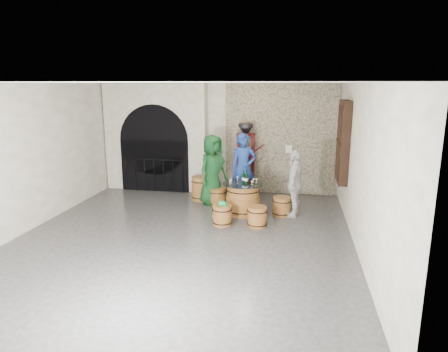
% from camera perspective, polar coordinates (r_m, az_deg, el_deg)
% --- Properties ---
extents(ground, '(8.00, 8.00, 0.00)m').
position_cam_1_polar(ground, '(8.60, -5.71, -8.72)').
color(ground, '#2F2E31').
rests_on(ground, ground).
extents(wall_back, '(8.00, 0.00, 8.00)m').
position_cam_1_polar(wall_back, '(11.99, -0.58, 5.47)').
color(wall_back, silver).
rests_on(wall_back, ground).
extents(wall_front, '(8.00, 0.00, 8.00)m').
position_cam_1_polar(wall_front, '(4.59, -20.22, -7.94)').
color(wall_front, silver).
rests_on(wall_front, ground).
extents(wall_left, '(0.00, 8.00, 8.00)m').
position_cam_1_polar(wall_left, '(9.72, -26.20, 2.34)').
color(wall_left, silver).
rests_on(wall_left, ground).
extents(wall_right, '(0.00, 8.00, 8.00)m').
position_cam_1_polar(wall_right, '(7.92, 19.14, 0.80)').
color(wall_right, silver).
rests_on(wall_right, ground).
extents(ceiling, '(8.00, 8.00, 0.00)m').
position_cam_1_polar(ceiling, '(7.99, -6.24, 13.11)').
color(ceiling, beige).
rests_on(ceiling, wall_back).
extents(stone_facing_panel, '(3.20, 0.12, 3.18)m').
position_cam_1_polar(stone_facing_panel, '(11.72, 8.07, 5.17)').
color(stone_facing_panel, gray).
rests_on(stone_facing_panel, ground).
extents(arched_opening, '(3.10, 0.60, 3.19)m').
position_cam_1_polar(arched_opening, '(12.24, -9.62, 5.36)').
color(arched_opening, silver).
rests_on(arched_opening, ground).
extents(shuttered_window, '(0.23, 1.10, 2.00)m').
position_cam_1_polar(shuttered_window, '(10.22, 16.62, 4.74)').
color(shuttered_window, black).
rests_on(shuttered_window, wall_right).
extents(barrel_table, '(1.02, 1.02, 0.79)m').
position_cam_1_polar(barrel_table, '(9.94, 2.73, -3.27)').
color(barrel_table, '#92582A').
rests_on(barrel_table, ground).
extents(barrel_stool_left, '(0.46, 0.46, 0.47)m').
position_cam_1_polar(barrel_stool_left, '(10.66, -0.90, -3.01)').
color(barrel_stool_left, '#92582A').
rests_on(barrel_stool_left, ground).
extents(barrel_stool_far, '(0.46, 0.46, 0.47)m').
position_cam_1_polar(barrel_stool_far, '(10.91, 2.77, -2.65)').
color(barrel_stool_far, '#92582A').
rests_on(barrel_stool_far, ground).
extents(barrel_stool_right, '(0.46, 0.46, 0.47)m').
position_cam_1_polar(barrel_stool_right, '(9.96, 8.24, -4.31)').
color(barrel_stool_right, '#92582A').
rests_on(barrel_stool_right, ground).
extents(barrel_stool_near_right, '(0.46, 0.46, 0.47)m').
position_cam_1_polar(barrel_stool_near_right, '(9.14, 4.76, -5.82)').
color(barrel_stool_near_right, '#92582A').
rests_on(barrel_stool_near_right, ground).
extents(barrel_stool_near_left, '(0.46, 0.46, 0.47)m').
position_cam_1_polar(barrel_stool_near_left, '(9.21, -0.25, -5.62)').
color(barrel_stool_near_left, '#92582A').
rests_on(barrel_stool_near_left, ground).
extents(green_cap, '(0.25, 0.20, 0.11)m').
position_cam_1_polar(green_cap, '(9.12, -0.24, -3.96)').
color(green_cap, '#0E9A52').
rests_on(green_cap, barrel_stool_near_left).
extents(person_green, '(0.99, 1.10, 1.88)m').
position_cam_1_polar(person_green, '(10.64, -1.64, 0.89)').
color(person_green, '#113D1B').
rests_on(person_green, ground).
extents(person_blue, '(0.80, 0.65, 1.90)m').
position_cam_1_polar(person_blue, '(10.82, 2.81, 1.13)').
color(person_blue, navy).
rests_on(person_blue, ground).
extents(person_white, '(0.61, 1.03, 1.65)m').
position_cam_1_polar(person_white, '(9.81, 10.09, -1.05)').
color(person_white, silver).
rests_on(person_white, ground).
extents(wine_bottle_left, '(0.08, 0.08, 0.32)m').
position_cam_1_polar(wine_bottle_left, '(9.87, 2.84, -0.23)').
color(wine_bottle_left, black).
rests_on(wine_bottle_left, barrel_table).
extents(wine_bottle_center, '(0.08, 0.08, 0.32)m').
position_cam_1_polar(wine_bottle_center, '(9.78, 3.20, -0.35)').
color(wine_bottle_center, black).
rests_on(wine_bottle_center, barrel_table).
extents(wine_bottle_right, '(0.08, 0.08, 0.32)m').
position_cam_1_polar(wine_bottle_right, '(9.88, 3.27, -0.22)').
color(wine_bottle_right, black).
rests_on(wine_bottle_right, barrel_table).
extents(tasting_glass_a, '(0.05, 0.05, 0.10)m').
position_cam_1_polar(tasting_glass_a, '(9.75, 0.87, -0.87)').
color(tasting_glass_a, '#AB6721').
rests_on(tasting_glass_a, barrel_table).
extents(tasting_glass_b, '(0.05, 0.05, 0.10)m').
position_cam_1_polar(tasting_glass_b, '(9.93, 4.66, -0.66)').
color(tasting_glass_b, '#AB6721').
rests_on(tasting_glass_b, barrel_table).
extents(tasting_glass_c, '(0.05, 0.05, 0.10)m').
position_cam_1_polar(tasting_glass_c, '(10.16, 1.94, -0.32)').
color(tasting_glass_c, '#AB6721').
rests_on(tasting_glass_c, barrel_table).
extents(tasting_glass_d, '(0.05, 0.05, 0.10)m').
position_cam_1_polar(tasting_glass_d, '(9.97, 4.26, -0.60)').
color(tasting_glass_d, '#AB6721').
rests_on(tasting_glass_d, barrel_table).
extents(tasting_glass_e, '(0.05, 0.05, 0.10)m').
position_cam_1_polar(tasting_glass_e, '(9.73, 4.02, -0.94)').
color(tasting_glass_e, '#AB6721').
rests_on(tasting_glass_e, barrel_table).
extents(tasting_glass_f, '(0.05, 0.05, 0.10)m').
position_cam_1_polar(tasting_glass_f, '(9.86, 1.03, -0.71)').
color(tasting_glass_f, '#AB6721').
rests_on(tasting_glass_f, barrel_table).
extents(side_barrel, '(0.51, 0.51, 0.68)m').
position_cam_1_polar(side_barrel, '(11.13, -3.38, -1.78)').
color(side_barrel, '#92582A').
rests_on(side_barrel, ground).
extents(corking_press, '(0.87, 0.54, 2.08)m').
position_cam_1_polar(corking_press, '(11.41, 3.10, 3.10)').
color(corking_press, '#4A0C11').
rests_on(corking_press, ground).
extents(control_box, '(0.18, 0.10, 0.22)m').
position_cam_1_polar(control_box, '(11.67, 9.24, 3.85)').
color(control_box, silver).
rests_on(control_box, wall_back).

